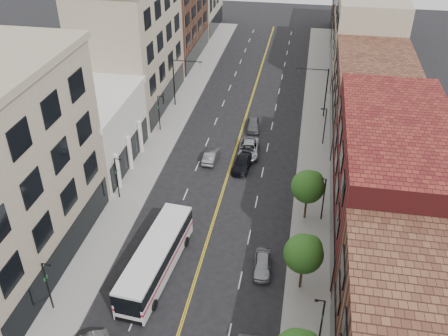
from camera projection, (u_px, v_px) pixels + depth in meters
The scene contains 25 objects.
sidewalk_left at pixel (157, 149), 64.17m from camera, with size 4.00×110.00×0.15m, color gray.
sidewalk_right at pixel (314, 163), 61.22m from camera, with size 4.00×110.00×0.15m, color gray.
bldg_l_white at pixel (89, 132), 59.76m from camera, with size 10.00×14.00×8.00m, color silver.
bldg_l_far_a at pixel (131, 45), 71.14m from camera, with size 10.00×20.00×18.00m, color gray.
bldg_l_far_b at pixel (169, 16), 88.51m from camera, with size 10.00×20.00×15.00m, color #522D21.
bldg_r_mid at pixel (390, 178), 47.87m from camera, with size 10.00×22.00×12.00m, color #571717.
bldg_r_far_a at pixel (373, 97), 65.80m from camera, with size 10.00×20.00×10.00m, color #522D21.
bldg_r_far_b at pixel (366, 33), 82.11m from camera, with size 10.00×22.00×14.00m, color gray.
bldg_r_far_c at pixel (358, 10), 99.49m from camera, with size 10.00×18.00×11.00m, color #522D21.
tree_r_2 at pixel (305, 253), 41.78m from camera, with size 3.40×3.40×5.59m.
tree_r_3 at pixel (309, 186), 50.07m from camera, with size 3.40×3.40×5.59m.
lamp_l_1 at pixel (48, 284), 40.38m from camera, with size 0.81×0.55×5.05m.
lamp_l_2 at pixel (117, 176), 53.63m from camera, with size 0.81×0.55×5.05m.
lamp_l_3 at pixel (159, 111), 66.88m from camera, with size 0.81×0.55×5.05m.
lamp_r_1 at pixel (321, 321), 37.15m from camera, with size 0.81×0.55×5.05m.
lamp_r_2 at pixel (323, 197), 50.40m from camera, with size 0.81×0.55×5.05m.
lamp_r_3 at pixel (325, 124), 63.65m from camera, with size 0.81×0.55×5.05m.
signal_mast_left at pixel (178, 77), 72.50m from camera, with size 4.49×0.18×7.20m.
signal_mast_right at pixel (321, 87), 69.47m from camera, with size 4.49×0.18×7.20m.
city_bus at pixel (156, 257), 44.59m from camera, with size 3.84×12.63×3.20m.
car_parked_far at pixel (263, 265), 45.47m from camera, with size 1.61×4.01×1.37m, color gray.
car_lane_behind at pixel (211, 156), 61.52m from camera, with size 1.47×4.22×1.39m, color #46474B.
car_lane_a at pixel (243, 163), 60.06m from camera, with size 1.97×4.85×1.41m, color black.
car_lane_b at pixel (249, 149), 62.85m from camera, with size 2.51×5.44×1.51m, color #9EA0A5.
car_lane_c at pixel (253, 125), 68.38m from camera, with size 1.70×4.21×1.44m, color #4B4B50.
Camera 1 is at (8.20, -17.94, 32.69)m, focal length 40.00 mm.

